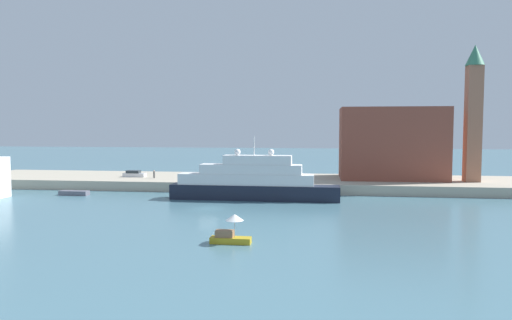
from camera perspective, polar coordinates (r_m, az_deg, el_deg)
name	(u,v)px	position (r m, az deg, el deg)	size (l,w,h in m)	color
ground	(208,209)	(68.89, -5.81, -5.87)	(400.00, 400.00, 0.00)	slate
quay_dock	(239,182)	(93.90, -2.10, -2.66)	(110.00, 19.86, 1.79)	#ADA38E
large_yacht	(252,182)	(76.40, -0.51, -2.70)	(27.40, 3.56, 10.28)	black
small_motorboat	(231,232)	(48.34, -3.08, -8.67)	(4.14, 1.84, 3.01)	#B7991E
work_barge	(74,193)	(87.66, -21.13, -3.74)	(5.03, 1.56, 0.78)	#595966
harbor_building	(392,143)	(95.06, 16.06, 1.96)	(19.62, 11.85, 13.73)	brown
bell_tower	(473,108)	(94.77, 24.80, 5.70)	(3.37, 3.37, 24.83)	#9E664C
parked_car	(134,174)	(97.93, -14.51, -1.66)	(4.47, 1.65, 1.31)	silver
person_figure	(154,174)	(94.57, -12.21, -1.72)	(0.36, 0.36, 1.55)	#4C4C4C
mooring_bollard	(217,180)	(85.87, -4.78, -2.46)	(0.37, 0.37, 0.72)	black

